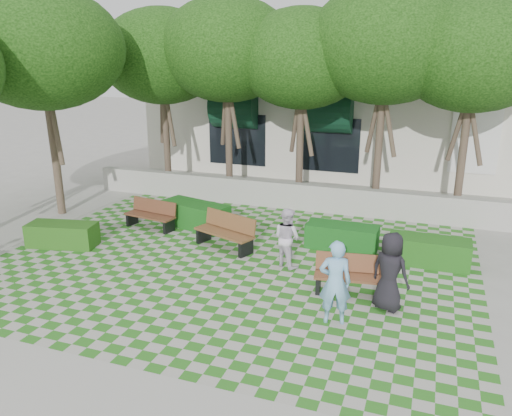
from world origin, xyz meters
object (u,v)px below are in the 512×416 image
at_px(bench_east, 352,276).
at_px(person_blue, 335,282).
at_px(bench_west, 151,215).
at_px(person_dark, 390,272).
at_px(hedge_west, 63,235).
at_px(person_white, 287,238).
at_px(hedge_midright, 342,237).
at_px(hedge_east, 429,251).
at_px(hedge_midleft, 195,215).
at_px(bench_mid, 226,232).

height_order(bench_east, person_blue, person_blue).
xyz_separation_m(bench_west, person_dark, (7.36, -2.81, 0.43)).
relative_size(bench_east, person_dark, 1.02).
bearing_deg(hedge_west, person_white, 7.23).
bearing_deg(bench_east, hedge_midright, 96.93).
height_order(bench_east, person_dark, person_dark).
relative_size(hedge_west, person_blue, 1.08).
distance_m(hedge_east, hedge_midleft, 6.91).
bearing_deg(person_blue, hedge_midleft, -53.89).
bearing_deg(person_blue, bench_east, -109.27).
relative_size(bench_west, hedge_midright, 0.89).
relative_size(bench_mid, person_blue, 1.09).
bearing_deg(hedge_east, hedge_midleft, 174.90).
height_order(hedge_west, person_white, person_white).
height_order(hedge_west, person_blue, person_blue).
relative_size(bench_east, bench_west, 1.00).
distance_m(bench_east, bench_mid, 4.05).
height_order(hedge_midleft, person_blue, person_blue).
distance_m(person_blue, person_dark, 1.34).
height_order(bench_east, hedge_midleft, bench_east).
bearing_deg(bench_east, bench_mid, 148.87).
xyz_separation_m(bench_east, hedge_west, (-8.06, 0.17, -0.09)).
distance_m(hedge_west, person_dark, 8.93).
bearing_deg(hedge_midright, person_dark, -63.55).
bearing_deg(person_dark, bench_east, -5.38).
height_order(bench_mid, hedge_west, bench_mid).
height_order(hedge_midleft, hedge_west, hedge_midleft).
height_order(bench_west, hedge_midright, bench_west).
bearing_deg(hedge_west, bench_east, -1.19).
xyz_separation_m(bench_mid, hedge_midright, (3.02, 1.04, -0.12)).
bearing_deg(person_dark, hedge_west, 20.38).
bearing_deg(person_white, bench_west, 11.85).
height_order(bench_mid, hedge_midright, bench_mid).
xyz_separation_m(hedge_midleft, person_blue, (5.19, -4.30, 0.49)).
distance_m(hedge_midright, hedge_west, 7.75).
relative_size(hedge_east, hedge_midleft, 0.92).
relative_size(bench_west, person_dark, 1.01).
relative_size(bench_mid, hedge_west, 1.01).
height_order(bench_east, bench_west, bench_east).
bearing_deg(hedge_midleft, bench_mid, -39.55).
relative_size(hedge_midleft, person_dark, 1.29).
distance_m(hedge_midright, person_blue, 4.10).
bearing_deg(person_blue, hedge_east, -128.79).
bearing_deg(bench_mid, person_dark, -3.71).
height_order(bench_east, bench_mid, bench_mid).
height_order(hedge_midright, hedge_west, hedge_midright).
bearing_deg(bench_west, bench_east, -10.13).
bearing_deg(hedge_west, hedge_midright, 18.40).
height_order(person_blue, person_dark, person_blue).
relative_size(bench_mid, person_dark, 1.13).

